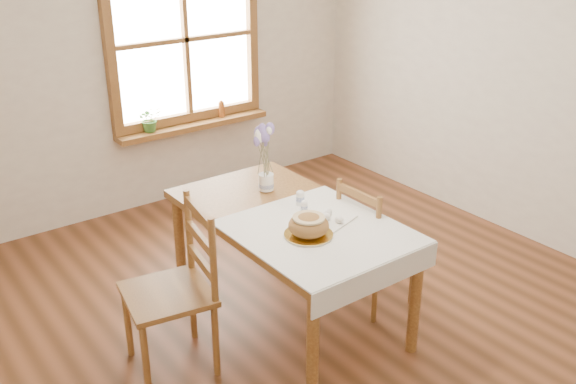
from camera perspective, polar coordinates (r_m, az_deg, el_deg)
name	(u,v)px	position (r m, az deg, el deg)	size (l,w,h in m)	color
ground	(316,337)	(4.16, 2.53, -12.79)	(5.00, 5.00, 0.00)	brown
room_walls	(322,70)	(3.43, 3.05, 10.78)	(4.60, 5.10, 2.65)	silver
window	(185,39)	(5.78, -9.16, 13.24)	(1.46, 0.08, 1.46)	#9A672F
window_sill	(194,125)	(5.90, -8.37, 5.89)	(1.46, 0.20, 0.05)	#9A672F
dining_table	(288,226)	(4.01, 0.00, -3.07)	(0.90, 1.60, 0.75)	#9A672F
table_linen	(319,231)	(3.76, 2.78, -3.52)	(0.91, 0.99, 0.01)	white
chair_left	(167,292)	(3.72, -10.69, -8.70)	(0.47, 0.49, 1.01)	#9A672F
chair_right	(377,243)	(4.32, 7.88, -4.47)	(0.42, 0.44, 0.90)	#9A672F
bread_plate	(308,235)	(3.69, 1.83, -3.83)	(0.27, 0.27, 0.01)	white
bread_loaf	(309,224)	(3.66, 1.85, -2.83)	(0.24, 0.24, 0.13)	olive
egg_napkin	(330,219)	(3.88, 3.72, -2.44)	(0.28, 0.23, 0.01)	white
eggs	(330,215)	(3.87, 3.73, -2.04)	(0.21, 0.19, 0.05)	silver
salt_shaker	(304,206)	(3.96, 1.46, -1.29)	(0.04, 0.04, 0.08)	white
pepper_shaker	(300,197)	(4.05, 1.10, -0.49)	(0.05, 0.05, 0.10)	white
flower_vase	(266,183)	(4.28, -1.95, 0.80)	(0.10, 0.10, 0.11)	white
lavender_bouquet	(266,152)	(4.20, -1.99, 3.60)	(0.18, 0.18, 0.33)	#6E5AA1
potted_plant	(150,122)	(5.69, -12.15, 6.11)	(0.20, 0.22, 0.17)	#3E772F
amber_bottle	(221,109)	(6.01, -5.94, 7.39)	(0.06, 0.06, 0.16)	#A3541E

